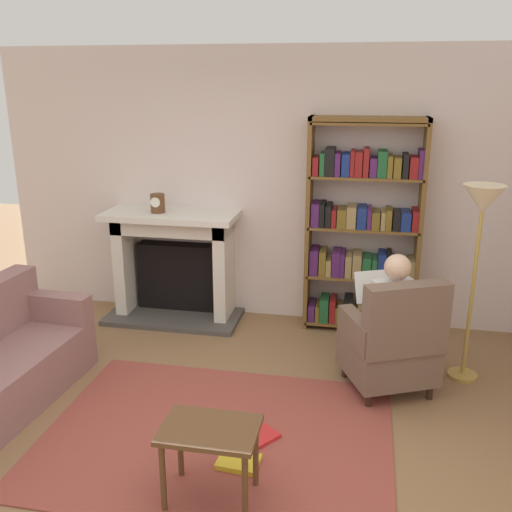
{
  "coord_description": "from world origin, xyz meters",
  "views": [
    {
      "loc": [
        0.92,
        -3.0,
        2.38
      ],
      "look_at": [
        0.1,
        1.2,
        1.05
      ],
      "focal_mm": 39.86,
      "sensor_mm": 36.0,
      "label": 1
    }
  ],
  "objects_px": {
    "side_table": "(210,439)",
    "fireplace": "(175,261)",
    "seated_reader": "(388,314)",
    "armchair_reading": "(393,343)",
    "floor_lamp": "(481,217)",
    "bookshelf": "(363,232)",
    "mantel_clock": "(158,203)"
  },
  "relations": [
    {
      "from": "mantel_clock",
      "to": "seated_reader",
      "type": "distance_m",
      "value": 2.49
    },
    {
      "from": "fireplace",
      "to": "floor_lamp",
      "type": "height_order",
      "value": "floor_lamp"
    },
    {
      "from": "armchair_reading",
      "to": "seated_reader",
      "type": "bearing_deg",
      "value": -90.0
    },
    {
      "from": "bookshelf",
      "to": "floor_lamp",
      "type": "distance_m",
      "value": 1.27
    },
    {
      "from": "mantel_clock",
      "to": "seated_reader",
      "type": "bearing_deg",
      "value": -23.04
    },
    {
      "from": "bookshelf",
      "to": "side_table",
      "type": "bearing_deg",
      "value": -106.75
    },
    {
      "from": "mantel_clock",
      "to": "floor_lamp",
      "type": "relative_size",
      "value": 0.11
    },
    {
      "from": "seated_reader",
      "to": "floor_lamp",
      "type": "distance_m",
      "value": 1.03
    },
    {
      "from": "side_table",
      "to": "fireplace",
      "type": "bearing_deg",
      "value": 112.7
    },
    {
      "from": "fireplace",
      "to": "side_table",
      "type": "bearing_deg",
      "value": -67.3
    },
    {
      "from": "seated_reader",
      "to": "floor_lamp",
      "type": "height_order",
      "value": "floor_lamp"
    },
    {
      "from": "seated_reader",
      "to": "armchair_reading",
      "type": "bearing_deg",
      "value": 90.0
    },
    {
      "from": "bookshelf",
      "to": "side_table",
      "type": "height_order",
      "value": "bookshelf"
    },
    {
      "from": "seated_reader",
      "to": "side_table",
      "type": "distance_m",
      "value": 1.87
    },
    {
      "from": "floor_lamp",
      "to": "mantel_clock",
      "type": "bearing_deg",
      "value": 166.41
    },
    {
      "from": "bookshelf",
      "to": "seated_reader",
      "type": "xyz_separation_m",
      "value": [
        0.23,
        -1.08,
        -0.37
      ]
    },
    {
      "from": "armchair_reading",
      "to": "bookshelf",
      "type": "bearing_deg",
      "value": -101.26
    },
    {
      "from": "seated_reader",
      "to": "side_table",
      "type": "xyz_separation_m",
      "value": [
        -1.02,
        -1.55,
        -0.22
      ]
    },
    {
      "from": "mantel_clock",
      "to": "side_table",
      "type": "bearing_deg",
      "value": -64.23
    },
    {
      "from": "armchair_reading",
      "to": "floor_lamp",
      "type": "xyz_separation_m",
      "value": [
        0.61,
        0.36,
        0.95
      ]
    },
    {
      "from": "fireplace",
      "to": "armchair_reading",
      "type": "distance_m",
      "value": 2.45
    },
    {
      "from": "side_table",
      "to": "floor_lamp",
      "type": "relative_size",
      "value": 0.35
    },
    {
      "from": "seated_reader",
      "to": "fireplace",
      "type": "bearing_deg",
      "value": -50.85
    },
    {
      "from": "side_table",
      "to": "armchair_reading",
      "type": "bearing_deg",
      "value": 53.42
    },
    {
      "from": "seated_reader",
      "to": "side_table",
      "type": "height_order",
      "value": "seated_reader"
    },
    {
      "from": "armchair_reading",
      "to": "floor_lamp",
      "type": "distance_m",
      "value": 1.18
    },
    {
      "from": "mantel_clock",
      "to": "armchair_reading",
      "type": "bearing_deg",
      "value": -24.85
    },
    {
      "from": "armchair_reading",
      "to": "side_table",
      "type": "xyz_separation_m",
      "value": [
        -1.07,
        -1.44,
        -0.02
      ]
    },
    {
      "from": "bookshelf",
      "to": "armchair_reading",
      "type": "height_order",
      "value": "bookshelf"
    },
    {
      "from": "mantel_clock",
      "to": "bookshelf",
      "type": "height_order",
      "value": "bookshelf"
    },
    {
      "from": "fireplace",
      "to": "bookshelf",
      "type": "xyz_separation_m",
      "value": [
        1.88,
        0.04,
        0.4
      ]
    },
    {
      "from": "armchair_reading",
      "to": "side_table",
      "type": "relative_size",
      "value": 1.73
    }
  ]
}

